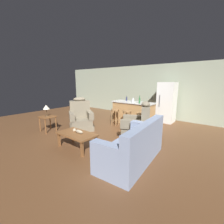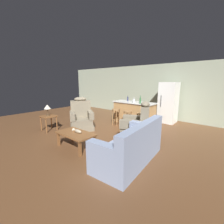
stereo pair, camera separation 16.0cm
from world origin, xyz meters
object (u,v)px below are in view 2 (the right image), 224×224
Objects in this scene: bar_stool_right at (141,118)px; bottle_wine_dark at (128,99)px; bottle_short_amber at (140,101)px; fish_figurine at (77,131)px; bar_stool_left at (116,114)px; refrigerator at (168,103)px; couch at (132,147)px; end_table at (49,118)px; recliner_near_lamp at (81,118)px; bar_stool_middle at (128,116)px; coffee_table at (76,135)px; table_lamp at (47,107)px; recliner_near_island at (137,126)px; kitchen_island at (134,113)px; bottle_tall_green at (134,101)px.

bottle_wine_dark is (-1.11, 0.74, 0.56)m from bar_stool_right.
fish_figurine is at bearing -97.70° from bottle_short_amber.
bottle_short_amber reaches higher than fish_figurine.
refrigerator reaches higher than bar_stool_left.
couch is 3.56m from end_table.
bar_stool_middle is (1.32, 1.21, 0.05)m from recliner_near_lamp.
bar_stool_left is at bearing 102.18° from coffee_table.
table_lamp is at bearing 172.75° from coffee_table.
recliner_near_lamp is 2.14× the size of end_table.
table_lamp is 0.60× the size of bar_stool_right.
recliner_near_island is 2.61m from refrigerator.
kitchen_island is at bearing 138.03° from bar_stool_right.
refrigerator is at bearing 38.10° from bottle_wine_dark.
bottle_tall_green is at bearing -122.84° from refrigerator.
bar_stool_middle is (2.08, 2.14, -0.40)m from table_lamp.
refrigerator is (0.94, 4.22, 0.52)m from coffee_table.
end_table is 3.51m from bottle_short_amber.
recliner_near_island is 5.32× the size of bottle_wine_dark.
refrigerator reaches higher than table_lamp.
recliner_near_island is at bearing -40.27° from bar_stool_middle.
fish_figurine is 0.61× the size of end_table.
bottle_tall_green reaches higher than bar_stool_left.
end_table is at bearing -124.26° from bar_stool_left.
bar_stool_left is at bearing -53.96° from recliner_near_island.
bar_stool_middle is (0.59, 0.00, 0.00)m from bar_stool_left.
refrigerator is (-0.01, 2.57, 0.46)m from recliner_near_island.
bar_stool_middle is at bearing 46.32° from end_table.
coffee_table is 3.24× the size of fish_figurine.
refrigerator is at bearing -116.88° from recliner_near_island.
recliner_near_island is 2.14× the size of end_table.
bar_stool_middle is (2.05, 2.14, 0.01)m from end_table.
bottle_tall_green is 0.95× the size of bottle_wine_dark.
refrigerator is (2.92, 3.97, 0.42)m from end_table.
coffee_table is 4.36m from refrigerator.
coffee_table is 3.23m from bottle_wine_dark.
recliner_near_lamp is at bearing 50.95° from table_lamp.
coffee_table is 0.11m from fish_figurine.
recliner_near_lamp is 0.68× the size of refrigerator.
bar_stool_left is (-1.47, 0.74, 0.05)m from recliner_near_island.
bottle_tall_green is (0.04, 2.79, 0.57)m from fish_figurine.
end_table is 3.31m from bottle_wine_dark.
bar_stool_right reaches higher than fish_figurine.
bar_stool_left is 1.00× the size of bar_stool_right.
refrigerator is (2.19, 3.03, 0.46)m from recliner_near_lamp.
table_lamp is 1.91× the size of bottle_tall_green.
kitchen_island is (-0.04, 3.02, 0.11)m from coffee_table.
bar_stool_left is (0.73, 1.21, 0.05)m from recliner_near_lamp.
end_table is 0.32× the size of refrigerator.
fish_figurine is 2.06m from table_lamp.
table_lamp is at bearing -1.81° from recliner_near_island.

